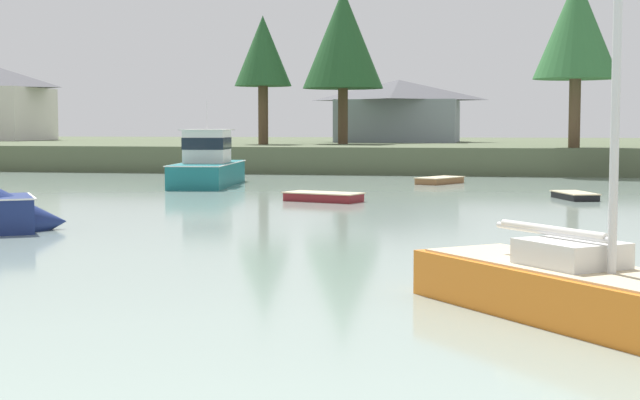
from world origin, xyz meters
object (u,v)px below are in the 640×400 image
at_px(cruiser_teal, 211,173).
at_px(sailboat_orange, 585,308).
at_px(dinghy_maroon, 323,198).
at_px(dinghy_wood, 440,181).
at_px(dinghy_black, 575,197).

height_order(cruiser_teal, sailboat_orange, sailboat_orange).
xyz_separation_m(sailboat_orange, dinghy_maroon, (-9.63, 25.74, -0.11)).
xyz_separation_m(cruiser_teal, sailboat_orange, (18.47, -36.70, -0.45)).
height_order(sailboat_orange, dinghy_maroon, sailboat_orange).
bearing_deg(dinghy_wood, dinghy_black, -57.20).
bearing_deg(dinghy_maroon, cruiser_teal, 128.87).
bearing_deg(dinghy_black, dinghy_wood, 122.80).
xyz_separation_m(cruiser_teal, dinghy_wood, (13.16, 3.51, -0.56)).
distance_m(cruiser_teal, dinghy_black, 21.61).
bearing_deg(cruiser_teal, dinghy_maroon, -51.13).
height_order(cruiser_teal, dinghy_wood, cruiser_teal).
distance_m(dinghy_maroon, dinghy_wood, 15.10).
bearing_deg(dinghy_wood, cruiser_teal, -165.07).
xyz_separation_m(dinghy_maroon, dinghy_wood, (4.33, 14.47, -0.00)).
relative_size(sailboat_orange, dinghy_maroon, 2.99).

